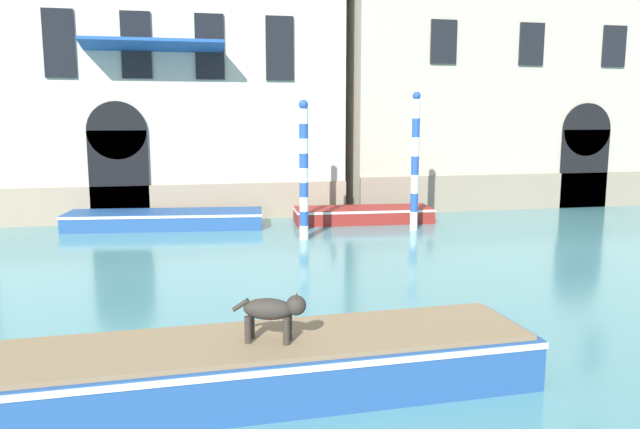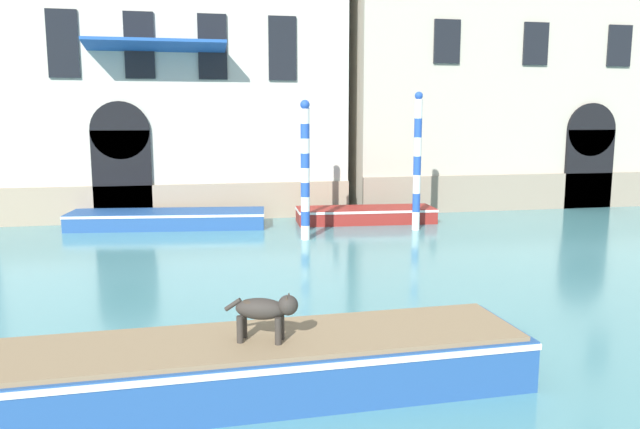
{
  "view_description": "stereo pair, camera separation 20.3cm",
  "coord_description": "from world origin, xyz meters",
  "px_view_note": "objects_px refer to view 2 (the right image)",
  "views": [
    {
      "loc": [
        -1.73,
        -1.04,
        3.59
      ],
      "look_at": [
        1.49,
        13.69,
        1.2
      ],
      "focal_mm": 35.0,
      "sensor_mm": 36.0,
      "label": 1
    },
    {
      "loc": [
        -1.53,
        -1.08,
        3.59
      ],
      "look_at": [
        1.49,
        13.69,
        1.2
      ],
      "focal_mm": 35.0,
      "sensor_mm": 36.0,
      "label": 2
    }
  ],
  "objects_px": {
    "boat_moored_far": "(365,214)",
    "mooring_pole_0": "(417,161)",
    "boat_foreground": "(256,364)",
    "mooring_pole_1": "(306,166)",
    "dog_on_deck": "(266,310)",
    "mooring_pole_2": "(305,170)",
    "boat_moored_near_palazzo": "(168,219)"
  },
  "relations": [
    {
      "from": "dog_on_deck",
      "to": "mooring_pole_1",
      "type": "bearing_deg",
      "value": 96.07
    },
    {
      "from": "mooring_pole_2",
      "to": "boat_moored_far",
      "type": "bearing_deg",
      "value": 45.16
    },
    {
      "from": "mooring_pole_0",
      "to": "mooring_pole_2",
      "type": "relative_size",
      "value": 1.07
    },
    {
      "from": "dog_on_deck",
      "to": "mooring_pole_1",
      "type": "xyz_separation_m",
      "value": [
        2.63,
        11.55,
        0.87
      ]
    },
    {
      "from": "boat_foreground",
      "to": "mooring_pole_2",
      "type": "xyz_separation_m",
      "value": [
        2.46,
        9.98,
        1.64
      ]
    },
    {
      "from": "boat_moored_near_palazzo",
      "to": "mooring_pole_1",
      "type": "distance_m",
      "value": 4.89
    },
    {
      "from": "mooring_pole_1",
      "to": "mooring_pole_2",
      "type": "bearing_deg",
      "value": -101.6
    },
    {
      "from": "boat_moored_far",
      "to": "mooring_pole_0",
      "type": "distance_m",
      "value": 2.83
    },
    {
      "from": "boat_foreground",
      "to": "mooring_pole_2",
      "type": "distance_m",
      "value": 10.41
    },
    {
      "from": "dog_on_deck",
      "to": "mooring_pole_0",
      "type": "bearing_deg",
      "value": 79.95
    },
    {
      "from": "boat_foreground",
      "to": "dog_on_deck",
      "type": "height_order",
      "value": "dog_on_deck"
    },
    {
      "from": "boat_foreground",
      "to": "mooring_pole_1",
      "type": "xyz_separation_m",
      "value": [
        2.76,
        11.42,
        1.64
      ]
    },
    {
      "from": "boat_moored_far",
      "to": "mooring_pole_1",
      "type": "xyz_separation_m",
      "value": [
        -2.25,
        -1.12,
        1.77
      ]
    },
    {
      "from": "boat_foreground",
      "to": "mooring_pole_2",
      "type": "relative_size",
      "value": 1.8
    },
    {
      "from": "mooring_pole_0",
      "to": "mooring_pole_2",
      "type": "height_order",
      "value": "mooring_pole_0"
    },
    {
      "from": "mooring_pole_2",
      "to": "mooring_pole_1",
      "type": "bearing_deg",
      "value": 78.4
    },
    {
      "from": "boat_moored_far",
      "to": "mooring_pole_1",
      "type": "bearing_deg",
      "value": -149.66
    },
    {
      "from": "dog_on_deck",
      "to": "mooring_pole_0",
      "type": "height_order",
      "value": "mooring_pole_0"
    },
    {
      "from": "boat_moored_near_palazzo",
      "to": "mooring_pole_1",
      "type": "height_order",
      "value": "mooring_pole_1"
    },
    {
      "from": "boat_foreground",
      "to": "boat_moored_far",
      "type": "bearing_deg",
      "value": 66.77
    },
    {
      "from": "mooring_pole_0",
      "to": "mooring_pole_2",
      "type": "distance_m",
      "value": 3.81
    },
    {
      "from": "mooring_pole_0",
      "to": "mooring_pole_1",
      "type": "distance_m",
      "value": 3.48
    },
    {
      "from": "boat_foreground",
      "to": "dog_on_deck",
      "type": "bearing_deg",
      "value": -45.89
    },
    {
      "from": "boat_foreground",
      "to": "mooring_pole_2",
      "type": "height_order",
      "value": "mooring_pole_2"
    },
    {
      "from": "boat_foreground",
      "to": "mooring_pole_0",
      "type": "distance_m",
      "value": 12.59
    },
    {
      "from": "boat_moored_far",
      "to": "mooring_pole_0",
      "type": "height_order",
      "value": "mooring_pole_0"
    },
    {
      "from": "mooring_pole_1",
      "to": "mooring_pole_2",
      "type": "relative_size",
      "value": 1.0
    },
    {
      "from": "boat_foreground",
      "to": "boat_moored_far",
      "type": "distance_m",
      "value": 13.5
    },
    {
      "from": "boat_foreground",
      "to": "dog_on_deck",
      "type": "xyz_separation_m",
      "value": [
        0.13,
        -0.12,
        0.77
      ]
    },
    {
      "from": "boat_foreground",
      "to": "dog_on_deck",
      "type": "distance_m",
      "value": 0.79
    },
    {
      "from": "dog_on_deck",
      "to": "mooring_pole_1",
      "type": "distance_m",
      "value": 11.87
    },
    {
      "from": "dog_on_deck",
      "to": "mooring_pole_1",
      "type": "height_order",
      "value": "mooring_pole_1"
    }
  ]
}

